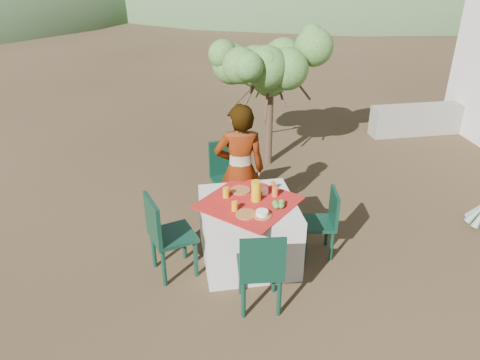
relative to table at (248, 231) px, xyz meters
name	(u,v)px	position (x,y,z in m)	size (l,w,h in m)	color
ground	(306,257)	(0.67, -0.10, -0.38)	(160.00, 160.00, 0.00)	#312516
table	(248,231)	(0.00, 0.00, 0.00)	(1.30, 1.30, 0.76)	beige
chair_far	(229,174)	(-0.06, 1.10, 0.17)	(0.54, 0.54, 1.00)	black
chair_near	(261,268)	(-0.04, -0.84, 0.14)	(0.47, 0.47, 0.93)	black
chair_left	(165,233)	(-0.93, -0.12, 0.16)	(0.56, 0.56, 0.97)	black
chair_right	(324,220)	(0.88, -0.03, 0.08)	(0.43, 0.43, 0.82)	black
person	(240,170)	(0.01, 0.63, 0.46)	(0.61, 0.40, 1.68)	#8C6651
shrub_tree	(273,72)	(0.86, 2.56, 1.13)	(1.62, 1.59, 1.91)	#4A3525
stone_wall	(438,118)	(4.27, 3.30, -0.10)	(2.60, 0.35, 0.55)	gray
plate_far	(240,190)	(-0.05, 0.26, 0.39)	(0.23, 0.23, 0.01)	brown
plate_near	(246,214)	(-0.08, -0.26, 0.39)	(0.22, 0.22, 0.01)	brown
glass_far	(226,193)	(-0.23, 0.15, 0.44)	(0.07, 0.07, 0.11)	orange
glass_near	(235,206)	(-0.18, -0.15, 0.43)	(0.06, 0.06, 0.10)	orange
juice_pitcher	(256,191)	(0.08, 0.02, 0.50)	(0.11, 0.11, 0.24)	orange
bowl_plate	(262,215)	(0.08, -0.31, 0.39)	(0.20, 0.20, 0.01)	brown
white_bowl	(262,213)	(0.08, -0.31, 0.42)	(0.13, 0.13, 0.05)	white
jar_left	(275,192)	(0.31, 0.08, 0.44)	(0.07, 0.07, 0.11)	#C55D22
jar_right	(273,185)	(0.33, 0.25, 0.43)	(0.06, 0.06, 0.09)	#C55D22
napkin_holder	(265,192)	(0.21, 0.12, 0.42)	(0.06, 0.04, 0.08)	white
fruit_cluster	(278,204)	(0.29, -0.16, 0.42)	(0.14, 0.13, 0.07)	#42792C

